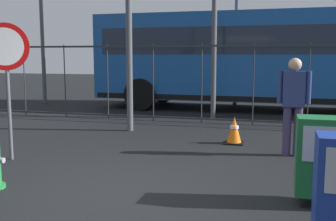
# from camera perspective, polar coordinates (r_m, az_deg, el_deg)

# --- Properties ---
(ground_plane) EXTENTS (60.00, 60.00, 0.00)m
(ground_plane) POSITION_cam_1_polar(r_m,az_deg,el_deg) (5.21, -6.77, -11.47)
(ground_plane) COLOR black
(newspaper_box_secondary) EXTENTS (0.48, 0.42, 1.02)m
(newspaper_box_secondary) POSITION_cam_1_polar(r_m,az_deg,el_deg) (4.97, 20.24, -6.02)
(newspaper_box_secondary) COLOR black
(newspaper_box_secondary) RESTS_ON ground_plane
(stop_sign) EXTENTS (0.71, 0.31, 2.23)m
(stop_sign) POSITION_cam_1_polar(r_m,az_deg,el_deg) (7.06, -21.74, 6.29)
(stop_sign) COLOR #4C4F54
(stop_sign) RESTS_ON ground_plane
(pedestrian) EXTENTS (0.55, 0.22, 1.67)m
(pedestrian) POSITION_cam_1_polar(r_m,az_deg,el_deg) (7.20, 17.19, 1.29)
(pedestrian) COLOR #382D51
(pedestrian) RESTS_ON ground_plane
(traffic_cone) EXTENTS (0.36, 0.36, 0.53)m
(traffic_cone) POSITION_cam_1_polar(r_m,az_deg,el_deg) (8.03, 9.27, -2.79)
(traffic_cone) COLOR black
(traffic_cone) RESTS_ON ground_plane
(fence_barrier) EXTENTS (18.03, 0.04, 2.00)m
(fence_barrier) POSITION_cam_1_polar(r_m,az_deg,el_deg) (10.35, 4.75, 3.86)
(fence_barrier) COLOR #2D2D33
(fence_barrier) RESTS_ON ground_plane
(bus_near) EXTENTS (10.55, 2.94, 3.00)m
(bus_near) POSITION_cam_1_polar(r_m,az_deg,el_deg) (13.17, 13.33, 7.50)
(bus_near) COLOR #19519E
(bus_near) RESTS_ON ground_plane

